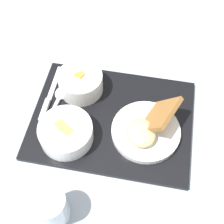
# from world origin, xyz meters

# --- Properties ---
(ground_plane) EXTENTS (4.00, 4.00, 0.00)m
(ground_plane) POSITION_xyz_m (0.00, 0.00, 0.00)
(ground_plane) COLOR #99A3AD
(serving_tray) EXTENTS (0.43, 0.33, 0.01)m
(serving_tray) POSITION_xyz_m (0.00, 0.00, 0.01)
(serving_tray) COLOR black
(serving_tray) RESTS_ON ground_plane
(bowl_salad) EXTENTS (0.12, 0.12, 0.07)m
(bowl_salad) POSITION_xyz_m (-0.10, 0.08, 0.05)
(bowl_salad) COLOR white
(bowl_salad) RESTS_ON serving_tray
(bowl_soup) EXTENTS (0.14, 0.14, 0.05)m
(bowl_soup) POSITION_xyz_m (-0.10, -0.08, 0.04)
(bowl_soup) COLOR white
(bowl_soup) RESTS_ON serving_tray
(plate_main) EXTENTS (0.18, 0.18, 0.09)m
(plate_main) POSITION_xyz_m (0.09, -0.03, 0.03)
(plate_main) COLOR white
(plate_main) RESTS_ON serving_tray
(knife) EXTENTS (0.01, 0.20, 0.01)m
(knife) POSITION_xyz_m (-0.18, 0.02, 0.02)
(knife) COLOR silver
(knife) RESTS_ON serving_tray
(spoon) EXTENTS (0.04, 0.15, 0.01)m
(spoon) POSITION_xyz_m (-0.16, 0.03, 0.02)
(spoon) COLOR silver
(spoon) RESTS_ON serving_tray
(glass_water) EXTENTS (0.07, 0.07, 0.10)m
(glass_water) POSITION_xyz_m (-0.09, -0.27, 0.04)
(glass_water) COLOR silver
(glass_water) RESTS_ON ground_plane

